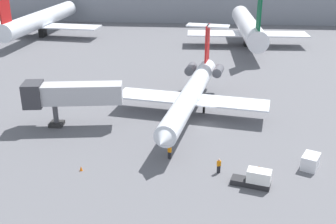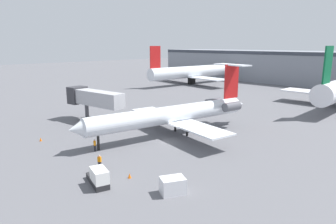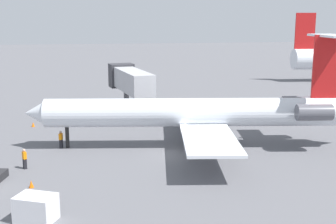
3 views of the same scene
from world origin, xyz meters
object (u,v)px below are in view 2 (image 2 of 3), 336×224
object	(u,v)px
jet_bridge	(92,98)
ground_crew_loader	(100,162)
parked_airliner_west_end	(191,72)
traffic_cone_near	(41,139)
regional_jet	(176,113)
ground_crew_marshaller	(95,145)
traffic_cone_mid	(130,176)
cargo_container_uld	(173,186)
baggage_tug_lead	(99,178)

from	to	relation	value
jet_bridge	ground_crew_loader	bearing A→B (deg)	-28.38
parked_airliner_west_end	ground_crew_loader	bearing A→B (deg)	-55.88
traffic_cone_near	ground_crew_loader	bearing A→B (deg)	3.29
regional_jet	ground_crew_loader	bearing A→B (deg)	-77.71
jet_bridge	ground_crew_loader	xyz separation A→B (m)	(20.01, -10.81, -3.61)
ground_crew_marshaller	traffic_cone_mid	distance (m)	10.18
regional_jet	parked_airliner_west_end	distance (m)	62.34
traffic_cone_near	traffic_cone_mid	xyz separation A→B (m)	(19.49, 1.82, 0.00)
jet_bridge	traffic_cone_near	bearing A→B (deg)	-66.98
jet_bridge	parked_airliner_west_end	world-z (taller)	parked_airliner_west_end
jet_bridge	traffic_cone_mid	size ratio (longest dim) A/B	23.92
cargo_container_uld	baggage_tug_lead	bearing A→B (deg)	-146.91
ground_crew_marshaller	cargo_container_uld	size ratio (longest dim) A/B	0.60
jet_bridge	cargo_container_uld	size ratio (longest dim) A/B	4.69
parked_airliner_west_end	traffic_cone_mid	bearing A→B (deg)	-52.83
ground_crew_loader	cargo_container_uld	world-z (taller)	ground_crew_loader
ground_crew_loader	baggage_tug_lead	distance (m)	4.36
regional_jet	traffic_cone_near	bearing A→B (deg)	-124.42
traffic_cone_mid	baggage_tug_lead	bearing A→B (deg)	-103.11
ground_crew_loader	ground_crew_marshaller	bearing A→B (deg)	154.40
cargo_container_uld	traffic_cone_mid	world-z (taller)	cargo_container_uld
cargo_container_uld	traffic_cone_near	xyz separation A→B (m)	(-25.18, -2.72, -0.54)
ground_crew_loader	traffic_cone_near	world-z (taller)	ground_crew_loader
parked_airliner_west_end	baggage_tug_lead	bearing A→B (deg)	-54.67
ground_crew_marshaller	traffic_cone_near	size ratio (longest dim) A/B	3.07
traffic_cone_mid	parked_airliner_west_end	bearing A→B (deg)	127.17
ground_crew_marshaller	cargo_container_uld	bearing A→B (deg)	-2.97
jet_bridge	baggage_tug_lead	size ratio (longest dim) A/B	3.11
regional_jet	traffic_cone_near	distance (m)	20.70
baggage_tug_lead	traffic_cone_near	world-z (taller)	baggage_tug_lead
jet_bridge	traffic_cone_mid	xyz separation A→B (m)	(24.45, -9.86, -4.19)
baggage_tug_lead	traffic_cone_mid	size ratio (longest dim) A/B	7.68
baggage_tug_lead	jet_bridge	bearing A→B (deg)	150.91
ground_crew_marshaller	traffic_cone_mid	bearing A→B (deg)	-9.73
jet_bridge	traffic_cone_near	world-z (taller)	jet_bridge
jet_bridge	baggage_tug_lead	xyz separation A→B (m)	(23.67, -13.17, -3.63)
regional_jet	cargo_container_uld	distance (m)	19.82
ground_crew_loader	traffic_cone_near	xyz separation A→B (m)	(-15.05, -0.86, -0.58)
regional_jet	ground_crew_marshaller	world-z (taller)	regional_jet
jet_bridge	parked_airliner_west_end	size ratio (longest dim) A/B	0.37
baggage_tug_lead	ground_crew_loader	bearing A→B (deg)	147.25
ground_crew_loader	baggage_tug_lead	bearing A→B (deg)	-32.75
traffic_cone_near	traffic_cone_mid	size ratio (longest dim) A/B	1.00
ground_crew_marshaller	baggage_tug_lead	world-z (taller)	baggage_tug_lead
baggage_tug_lead	ground_crew_marshaller	bearing A→B (deg)	151.44
regional_jet	parked_airliner_west_end	size ratio (longest dim) A/B	0.89
traffic_cone_mid	cargo_container_uld	bearing A→B (deg)	9.00
baggage_tug_lead	parked_airliner_west_end	bearing A→B (deg)	125.33
ground_crew_marshaller	traffic_cone_near	distance (m)	10.12
ground_crew_marshaller	regional_jet	bearing A→B (deg)	81.09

